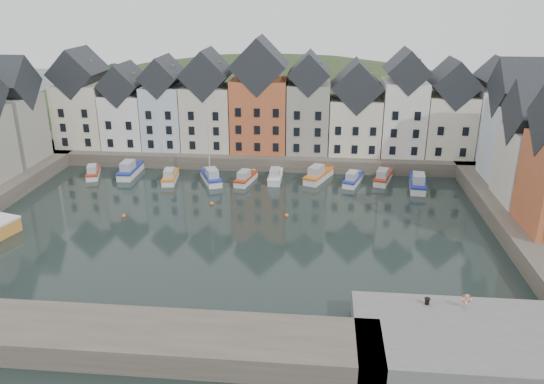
# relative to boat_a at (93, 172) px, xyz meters

# --- Properties ---
(ground) EXTENTS (260.00, 260.00, 0.00)m
(ground) POSITION_rel_boat_a_xyz_m (23.98, -17.40, -0.63)
(ground) COLOR black
(ground) RESTS_ON ground
(far_quay) EXTENTS (90.00, 16.00, 2.00)m
(far_quay) POSITION_rel_boat_a_xyz_m (23.98, 12.60, 0.37)
(far_quay) COLOR #4E493C
(far_quay) RESTS_ON ground
(near_quay) EXTENTS (18.00, 10.00, 2.00)m
(near_quay) POSITION_rel_boat_a_xyz_m (45.98, -37.40, 0.37)
(near_quay) COLOR #60605E
(near_quay) RESTS_ON ground
(near_wall) EXTENTS (50.00, 6.00, 2.00)m
(near_wall) POSITION_rel_boat_a_xyz_m (13.98, -39.40, 0.37)
(near_wall) COLOR #4E493C
(near_wall) RESTS_ON ground
(hillside) EXTENTS (153.60, 70.40, 64.00)m
(hillside) POSITION_rel_boat_a_xyz_m (24.00, 38.60, -18.59)
(hillside) COLOR #24381C
(hillside) RESTS_ON ground
(far_terrace) EXTENTS (72.37, 8.16, 17.78)m
(far_terrace) POSITION_rel_boat_a_xyz_m (27.20, 10.60, 8.24)
(far_terrace) COLOR #ECE2C5
(far_terrace) RESTS_ON far_quay
(right_terrace) EXTENTS (8.30, 24.25, 16.36)m
(right_terrace) POSITION_rel_boat_a_xyz_m (59.98, -9.33, 8.28)
(right_terrace) COLOR silver
(right_terrace) RESTS_ON right_quay
(mooring_buoys) EXTENTS (20.50, 5.50, 0.50)m
(mooring_buoys) POSITION_rel_boat_a_xyz_m (19.98, -12.07, -0.48)
(mooring_buoys) COLOR orange
(mooring_buoys) RESTS_ON ground
(boat_a) EXTENTS (3.33, 5.80, 2.13)m
(boat_a) POSITION_rel_boat_a_xyz_m (0.00, 0.00, 0.00)
(boat_a) COLOR silver
(boat_a) RESTS_ON ground
(boat_b) EXTENTS (2.23, 6.94, 2.65)m
(boat_b) POSITION_rel_boat_a_xyz_m (5.35, 1.09, 0.16)
(boat_b) COLOR silver
(boat_b) RESTS_ON ground
(boat_c) EXTENTS (2.53, 6.02, 2.24)m
(boat_c) POSITION_rel_boat_a_xyz_m (12.10, -0.94, 0.03)
(boat_c) COLOR silver
(boat_c) RESTS_ON ground
(boat_d) EXTENTS (4.45, 6.68, 12.28)m
(boat_d) POSITION_rel_boat_a_xyz_m (18.17, -0.78, 0.16)
(boat_d) COLOR silver
(boat_d) RESTS_ON ground
(boat_e) EXTENTS (3.00, 5.98, 2.20)m
(boat_e) POSITION_rel_boat_a_xyz_m (23.18, -0.51, 0.02)
(boat_e) COLOR silver
(boat_e) RESTS_ON ground
(boat_f) EXTENTS (1.84, 5.92, 2.27)m
(boat_f) POSITION_rel_boat_a_xyz_m (27.41, 0.69, 0.04)
(boat_f) COLOR silver
(boat_f) RESTS_ON ground
(boat_g) EXTENTS (4.57, 7.14, 2.63)m
(boat_g) POSITION_rel_boat_a_xyz_m (33.65, 1.53, 0.15)
(boat_g) COLOR silver
(boat_g) RESTS_ON ground
(boat_h) EXTENTS (3.43, 6.05, 2.22)m
(boat_h) POSITION_rel_boat_a_xyz_m (38.68, 0.49, 0.03)
(boat_h) COLOR silver
(boat_h) RESTS_ON ground
(boat_i) EXTENTS (3.47, 6.32, 2.32)m
(boat_i) POSITION_rel_boat_a_xyz_m (43.08, 1.71, 0.06)
(boat_i) COLOR silver
(boat_i) RESTS_ON ground
(boat_j) EXTENTS (2.96, 7.14, 2.66)m
(boat_j) POSITION_rel_boat_a_xyz_m (47.66, -0.66, 0.16)
(boat_j) COLOR silver
(boat_j) RESTS_ON ground
(mooring_bollard) EXTENTS (0.48, 0.48, 0.56)m
(mooring_bollard) POSITION_rel_boat_a_xyz_m (43.03, -33.90, 1.68)
(mooring_bollard) COLOR black
(mooring_bollard) RESTS_ON near_quay
(life_ring_post) EXTENTS (0.80, 0.17, 1.30)m
(life_ring_post) POSITION_rel_boat_a_xyz_m (46.02, -34.21, 2.23)
(life_ring_post) COLOR gray
(life_ring_post) RESTS_ON near_quay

